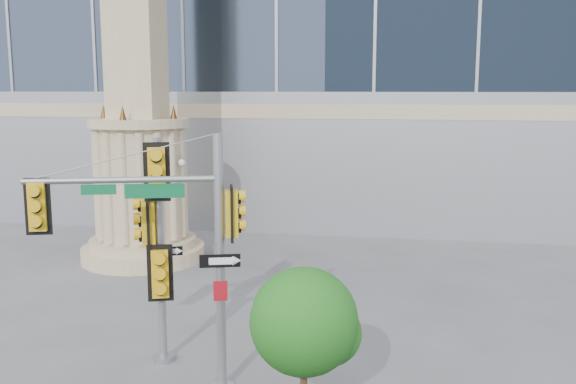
# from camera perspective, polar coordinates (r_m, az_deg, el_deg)

# --- Properties ---
(ground) EXTENTS (120.00, 120.00, 0.00)m
(ground) POSITION_cam_1_polar(r_m,az_deg,el_deg) (14.20, -3.75, -16.47)
(ground) COLOR #545456
(ground) RESTS_ON ground
(monument) EXTENTS (4.40, 4.40, 16.60)m
(monument) POSITION_cam_1_polar(r_m,az_deg,el_deg) (23.27, -13.19, 7.42)
(monument) COLOR tan
(monument) RESTS_ON ground
(main_signal_pole) EXTENTS (4.00, 1.50, 5.29)m
(main_signal_pole) POSITION_cam_1_polar(r_m,az_deg,el_deg) (12.84, -10.38, -3.88)
(main_signal_pole) COLOR slate
(main_signal_pole) RESTS_ON ground
(secondary_signal_pole) EXTENTS (0.95, 0.68, 5.09)m
(secondary_signal_pole) POSITION_cam_1_polar(r_m,az_deg,el_deg) (14.36, -11.60, -3.69)
(secondary_signal_pole) COLOR slate
(secondary_signal_pole) RESTS_ON ground
(street_tree) EXTENTS (1.97, 1.92, 3.07)m
(street_tree) POSITION_cam_1_polar(r_m,az_deg,el_deg) (11.52, 1.62, -11.81)
(street_tree) COLOR tan
(street_tree) RESTS_ON ground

